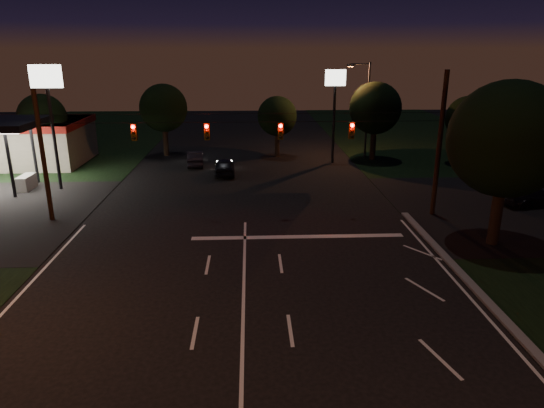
{
  "coord_description": "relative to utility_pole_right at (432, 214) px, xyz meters",
  "views": [
    {
      "loc": [
        0.39,
        -13.95,
        10.18
      ],
      "look_at": [
        1.39,
        8.33,
        3.0
      ],
      "focal_mm": 32.0,
      "sensor_mm": 36.0,
      "label": 1
    }
  ],
  "objects": [
    {
      "name": "ground",
      "position": [
        -12.0,
        -15.0,
        0.0
      ],
      "size": [
        140.0,
        140.0,
        0.0
      ],
      "primitive_type": "plane",
      "color": "black",
      "rests_on": "ground"
    },
    {
      "name": "cross_street_right",
      "position": [
        8.0,
        1.0,
        0.0
      ],
      "size": [
        20.0,
        16.0,
        0.02
      ],
      "primitive_type": "cube",
      "color": "black",
      "rests_on": "ground"
    },
    {
      "name": "stop_bar",
      "position": [
        -9.0,
        -3.5,
        0.01
      ],
      "size": [
        12.0,
        0.5,
        0.01
      ],
      "primitive_type": "cube",
      "color": "silver",
      "rests_on": "ground"
    },
    {
      "name": "utility_pole_right",
      "position": [
        0.0,
        0.0,
        0.0
      ],
      "size": [
        0.3,
        0.3,
        9.0
      ],
      "primitive_type": "cylinder",
      "color": "black",
      "rests_on": "ground"
    },
    {
      "name": "utility_pole_left",
      "position": [
        -24.0,
        0.0,
        0.0
      ],
      "size": [
        0.28,
        0.28,
        8.0
      ],
      "primitive_type": "cylinder",
      "color": "black",
      "rests_on": "ground"
    },
    {
      "name": "signal_span",
      "position": [
        -12.0,
        -0.04,
        5.5
      ],
      "size": [
        24.0,
        0.4,
        1.56
      ],
      "color": "black",
      "rests_on": "ground"
    },
    {
      "name": "gas_station",
      "position": [
        -33.86,
        15.39,
        2.38
      ],
      "size": [
        14.2,
        16.1,
        5.25
      ],
      "color": "gray",
      "rests_on": "ground"
    },
    {
      "name": "pole_sign_left_near",
      "position": [
        -26.0,
        7.0,
        6.98
      ],
      "size": [
        2.2,
        0.3,
        9.1
      ],
      "color": "black",
      "rests_on": "ground"
    },
    {
      "name": "pole_sign_right",
      "position": [
        -4.0,
        15.0,
        6.24
      ],
      "size": [
        1.8,
        0.3,
        8.4
      ],
      "color": "black",
      "rests_on": "ground"
    },
    {
      "name": "street_light_right_far",
      "position": [
        -0.76,
        17.0,
        5.24
      ],
      "size": [
        2.2,
        0.35,
        9.0
      ],
      "color": "black",
      "rests_on": "ground"
    },
    {
      "name": "tree_right_near",
      "position": [
        1.53,
        -4.83,
        5.68
      ],
      "size": [
        6.0,
        6.0,
        8.76
      ],
      "color": "black",
      "rests_on": "ground"
    },
    {
      "name": "tree_far_a",
      "position": [
        -29.98,
        15.12,
        4.26
      ],
      "size": [
        4.2,
        4.2,
        6.42
      ],
      "color": "black",
      "rests_on": "ground"
    },
    {
      "name": "tree_far_b",
      "position": [
        -19.98,
        19.13,
        4.61
      ],
      "size": [
        4.6,
        4.6,
        6.98
      ],
      "color": "black",
      "rests_on": "ground"
    },
    {
      "name": "tree_far_c",
      "position": [
        -8.98,
        18.1,
        3.9
      ],
      "size": [
        3.8,
        3.8,
        5.86
      ],
      "color": "black",
      "rests_on": "ground"
    },
    {
      "name": "tree_far_d",
      "position": [
        0.02,
        16.13,
        4.83
      ],
      "size": [
        4.8,
        4.8,
        7.3
      ],
      "color": "black",
      "rests_on": "ground"
    },
    {
      "name": "tree_far_e",
      "position": [
        8.02,
        14.11,
        4.11
      ],
      "size": [
        4.0,
        4.0,
        6.18
      ],
      "color": "black",
      "rests_on": "ground"
    },
    {
      "name": "car_oncoming_a",
      "position": [
        -13.84,
        10.92,
        0.71
      ],
      "size": [
        1.91,
        4.27,
        1.43
      ],
      "primitive_type": "imported",
      "rotation": [
        0.0,
        0.0,
        3.19
      ],
      "color": "black",
      "rests_on": "ground"
    },
    {
      "name": "car_oncoming_b",
      "position": [
        -16.66,
        14.45,
        0.66
      ],
      "size": [
        1.8,
        4.12,
        1.32
      ],
      "primitive_type": "imported",
      "rotation": [
        0.0,
        0.0,
        3.25
      ],
      "color": "black",
      "rests_on": "ground"
    },
    {
      "name": "car_cross",
      "position": [
        7.48,
        1.49,
        0.65
      ],
      "size": [
        4.74,
        2.58,
        1.3
      ],
      "primitive_type": "imported",
      "rotation": [
        0.0,
        0.0,
        1.75
      ],
      "color": "black",
      "rests_on": "ground"
    }
  ]
}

